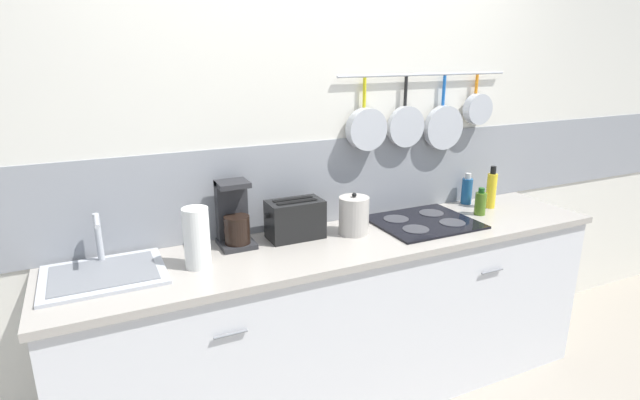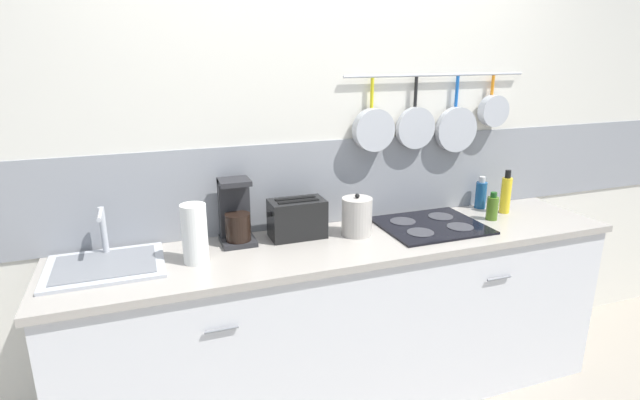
% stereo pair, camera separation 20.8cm
% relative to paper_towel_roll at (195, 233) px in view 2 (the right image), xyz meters
% --- Properties ---
extents(ground_plane, '(12.00, 12.00, 0.00)m').
position_rel_paper_towel_roll_xyz_m(ground_plane, '(0.74, -0.00, -1.06)').
color(ground_plane, '#9E9384').
extents(wall_back, '(7.20, 0.15, 2.60)m').
position_rel_paper_towel_roll_xyz_m(wall_back, '(0.75, 0.32, 0.22)').
color(wall_back, silver).
rests_on(wall_back, ground_plane).
extents(cabinet_base, '(2.77, 0.55, 0.89)m').
position_rel_paper_towel_roll_xyz_m(cabinet_base, '(0.74, -0.00, -0.61)').
color(cabinet_base, silver).
rests_on(cabinet_base, ground_plane).
extents(countertop, '(2.81, 0.57, 0.03)m').
position_rel_paper_towel_roll_xyz_m(countertop, '(0.74, -0.00, -0.15)').
color(countertop, '#A59E93').
rests_on(countertop, cabinet_base).
extents(sink_basin, '(0.49, 0.39, 0.23)m').
position_rel_paper_towel_roll_xyz_m(sink_basin, '(-0.38, 0.07, -0.12)').
color(sink_basin, '#B7BABF').
rests_on(sink_basin, countertop).
extents(paper_towel_roll, '(0.11, 0.11, 0.27)m').
position_rel_paper_towel_roll_xyz_m(paper_towel_roll, '(0.00, 0.00, 0.00)').
color(paper_towel_roll, white).
rests_on(paper_towel_roll, countertop).
extents(coffee_maker, '(0.16, 0.18, 0.31)m').
position_rel_paper_towel_roll_xyz_m(coffee_maker, '(0.22, 0.18, -0.00)').
color(coffee_maker, '#262628').
rests_on(coffee_maker, countertop).
extents(toaster, '(0.29, 0.16, 0.20)m').
position_rel_paper_towel_roll_xyz_m(toaster, '(0.51, 0.14, -0.04)').
color(toaster, black).
rests_on(toaster, countertop).
extents(kettle, '(0.15, 0.15, 0.22)m').
position_rel_paper_towel_roll_xyz_m(kettle, '(0.81, 0.07, -0.04)').
color(kettle, beige).
rests_on(kettle, countertop).
extents(cooktop, '(0.53, 0.45, 0.01)m').
position_rel_paper_towel_roll_xyz_m(cooktop, '(1.23, 0.04, -0.13)').
color(cooktop, black).
rests_on(cooktop, countertop).
extents(bottle_olive_oil, '(0.06, 0.06, 0.16)m').
position_rel_paper_towel_roll_xyz_m(bottle_olive_oil, '(1.60, 0.02, -0.06)').
color(bottle_olive_oil, '#4C721E').
rests_on(bottle_olive_oil, countertop).
extents(bottle_vinegar, '(0.06, 0.06, 0.19)m').
position_rel_paper_towel_roll_xyz_m(bottle_vinegar, '(1.68, 0.22, -0.05)').
color(bottle_vinegar, navy).
rests_on(bottle_vinegar, countertop).
extents(bottle_hot_sauce, '(0.06, 0.06, 0.25)m').
position_rel_paper_towel_roll_xyz_m(bottle_hot_sauce, '(1.75, 0.10, -0.02)').
color(bottle_hot_sauce, yellow).
rests_on(bottle_hot_sauce, countertop).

